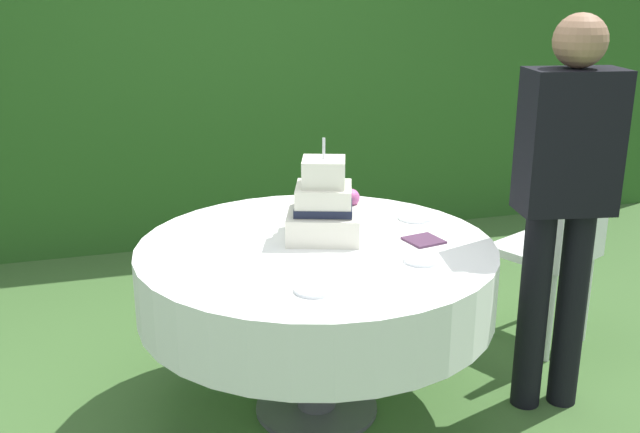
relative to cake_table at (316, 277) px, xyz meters
name	(u,v)px	position (x,y,z in m)	size (l,w,h in m)	color
ground_plane	(317,409)	(0.00, 0.00, -0.60)	(20.00, 20.00, 0.00)	#3D602D
foliage_hedge	(217,73)	(0.00, 2.39, 0.51)	(6.66, 0.52, 2.22)	#28561E
cake_table	(316,277)	(0.00, 0.00, 0.00)	(1.40, 1.40, 0.73)	#4C4C51
wedding_cake	(324,207)	(0.06, 0.08, 0.26)	(0.36, 0.36, 0.40)	silver
serving_plate_near	(422,260)	(0.32, -0.28, 0.14)	(0.13, 0.13, 0.01)	white
serving_plate_far	(314,290)	(-0.13, -0.43, 0.14)	(0.13, 0.13, 0.01)	white
serving_plate_left	(415,218)	(0.50, 0.19, 0.14)	(0.15, 0.15, 0.01)	white
napkin_stack	(424,240)	(0.41, -0.08, 0.14)	(0.13, 0.13, 0.01)	#4C2D47
garden_chair	(560,241)	(1.26, 0.23, -0.06)	(0.53, 0.53, 0.89)	white
standing_person	(564,192)	(0.94, -0.22, 0.33)	(0.39, 0.26, 1.60)	black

